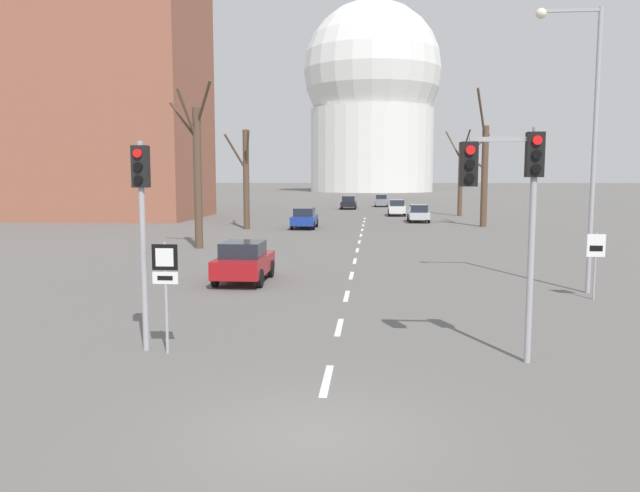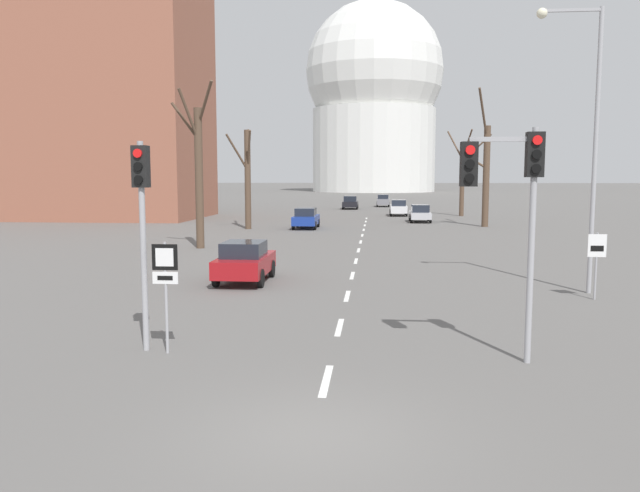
# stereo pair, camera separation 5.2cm
# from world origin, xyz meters

# --- Properties ---
(ground_plane) EXTENTS (800.00, 800.00, 0.00)m
(ground_plane) POSITION_xyz_m (0.00, 0.00, 0.00)
(ground_plane) COLOR #5E5B59
(lane_stripe_0) EXTENTS (0.16, 2.00, 0.01)m
(lane_stripe_0) POSITION_xyz_m (0.00, 2.69, 0.00)
(lane_stripe_0) COLOR silver
(lane_stripe_0) RESTS_ON ground_plane
(lane_stripe_1) EXTENTS (0.16, 2.00, 0.01)m
(lane_stripe_1) POSITION_xyz_m (0.00, 7.19, 0.00)
(lane_stripe_1) COLOR silver
(lane_stripe_1) RESTS_ON ground_plane
(lane_stripe_2) EXTENTS (0.16, 2.00, 0.01)m
(lane_stripe_2) POSITION_xyz_m (0.00, 11.69, 0.00)
(lane_stripe_2) COLOR silver
(lane_stripe_2) RESTS_ON ground_plane
(lane_stripe_3) EXTENTS (0.16, 2.00, 0.01)m
(lane_stripe_3) POSITION_xyz_m (0.00, 16.19, 0.00)
(lane_stripe_3) COLOR silver
(lane_stripe_3) RESTS_ON ground_plane
(lane_stripe_4) EXTENTS (0.16, 2.00, 0.01)m
(lane_stripe_4) POSITION_xyz_m (0.00, 20.69, 0.00)
(lane_stripe_4) COLOR silver
(lane_stripe_4) RESTS_ON ground_plane
(lane_stripe_5) EXTENTS (0.16, 2.00, 0.01)m
(lane_stripe_5) POSITION_xyz_m (0.00, 25.19, 0.00)
(lane_stripe_5) COLOR silver
(lane_stripe_5) RESTS_ON ground_plane
(lane_stripe_6) EXTENTS (0.16, 2.00, 0.01)m
(lane_stripe_6) POSITION_xyz_m (0.00, 29.69, 0.00)
(lane_stripe_6) COLOR silver
(lane_stripe_6) RESTS_ON ground_plane
(lane_stripe_7) EXTENTS (0.16, 2.00, 0.01)m
(lane_stripe_7) POSITION_xyz_m (0.00, 34.19, 0.00)
(lane_stripe_7) COLOR silver
(lane_stripe_7) RESTS_ON ground_plane
(lane_stripe_8) EXTENTS (0.16, 2.00, 0.01)m
(lane_stripe_8) POSITION_xyz_m (0.00, 38.69, 0.00)
(lane_stripe_8) COLOR silver
(lane_stripe_8) RESTS_ON ground_plane
(lane_stripe_9) EXTENTS (0.16, 2.00, 0.01)m
(lane_stripe_9) POSITION_xyz_m (0.00, 43.19, 0.00)
(lane_stripe_9) COLOR silver
(lane_stripe_9) RESTS_ON ground_plane
(lane_stripe_10) EXTENTS (0.16, 2.00, 0.01)m
(lane_stripe_10) POSITION_xyz_m (0.00, 47.69, 0.00)
(lane_stripe_10) COLOR silver
(lane_stripe_10) RESTS_ON ground_plane
(lane_stripe_11) EXTENTS (0.16, 2.00, 0.01)m
(lane_stripe_11) POSITION_xyz_m (0.00, 52.19, 0.00)
(lane_stripe_11) COLOR silver
(lane_stripe_11) RESTS_ON ground_plane
(traffic_signal_near_left) EXTENTS (0.36, 0.34, 4.91)m
(traffic_signal_near_left) POSITION_xyz_m (-4.44, 4.53, 3.43)
(traffic_signal_near_left) COLOR #9E9EA3
(traffic_signal_near_left) RESTS_ON ground_plane
(traffic_signal_near_right) EXTENTS (1.74, 0.34, 5.15)m
(traffic_signal_near_right) POSITION_xyz_m (3.87, 4.32, 3.90)
(traffic_signal_near_right) COLOR #9E9EA3
(traffic_signal_near_right) RESTS_ON ground_plane
(route_sign_post) EXTENTS (0.60, 0.08, 2.61)m
(route_sign_post) POSITION_xyz_m (-3.85, 4.31, 1.79)
(route_sign_post) COLOR #9E9EA3
(route_sign_post) RESTS_ON ground_plane
(speed_limit_sign) EXTENTS (0.60, 0.08, 2.26)m
(speed_limit_sign) POSITION_xyz_m (8.29, 11.82, 1.52)
(speed_limit_sign) COLOR #9E9EA3
(speed_limit_sign) RESTS_ON ground_plane
(street_lamp_right) EXTENTS (2.23, 0.36, 9.81)m
(street_lamp_right) POSITION_xyz_m (8.15, 13.04, 5.90)
(street_lamp_right) COLOR #9E9EA3
(street_lamp_right) RESTS_ON ground_plane
(sedan_near_left) EXTENTS (1.87, 4.14, 1.59)m
(sedan_near_left) POSITION_xyz_m (4.91, 47.45, 0.80)
(sedan_near_left) COLOR #B7B7BC
(sedan_near_left) RESTS_ON ground_plane
(sedan_near_right) EXTENTS (1.88, 4.37, 1.64)m
(sedan_near_right) POSITION_xyz_m (-4.60, 39.60, 0.83)
(sedan_near_right) COLOR navy
(sedan_near_right) RESTS_ON ground_plane
(sedan_mid_centre) EXTENTS (1.87, 3.97, 1.60)m
(sedan_mid_centre) POSITION_xyz_m (-4.12, 14.22, 0.82)
(sedan_mid_centre) COLOR maroon
(sedan_mid_centre) RESTS_ON ground_plane
(sedan_far_left) EXTENTS (1.76, 3.88, 1.67)m
(sedan_far_left) POSITION_xyz_m (1.84, 76.53, 0.84)
(sedan_far_left) COLOR slate
(sedan_far_left) RESTS_ON ground_plane
(sedan_far_right) EXTENTS (1.78, 4.24, 1.68)m
(sedan_far_right) POSITION_xyz_m (3.27, 56.57, 0.86)
(sedan_far_right) COLOR silver
(sedan_far_right) RESTS_ON ground_plane
(sedan_distant_centre) EXTENTS (1.96, 4.59, 1.67)m
(sedan_distant_centre) POSITION_xyz_m (-2.35, 69.89, 0.83)
(sedan_distant_centre) COLOR black
(sedan_distant_centre) RESTS_ON ground_plane
(bare_tree_left_near) EXTENTS (2.06, 4.51, 7.99)m
(bare_tree_left_near) POSITION_xyz_m (-9.11, 38.77, 4.20)
(bare_tree_left_near) COLOR brown
(bare_tree_left_near) RESTS_ON ground_plane
(bare_tree_right_near) EXTENTS (2.81, 6.13, 10.96)m
(bare_tree_right_near) POSITION_xyz_m (9.82, 42.71, 4.57)
(bare_tree_right_near) COLOR brown
(bare_tree_right_near) RESTS_ON ground_plane
(bare_tree_left_far) EXTENTS (2.78, 1.78, 9.30)m
(bare_tree_left_far) POSITION_xyz_m (-9.13, 25.37, 4.40)
(bare_tree_left_far) COLOR brown
(bare_tree_left_far) RESTS_ON ground_plane
(bare_tree_right_far) EXTENTS (4.18, 4.30, 8.97)m
(bare_tree_right_far) POSITION_xyz_m (9.88, 56.77, 4.35)
(bare_tree_right_far) COLOR brown
(bare_tree_right_far) RESTS_ON ground_plane
(capitol_dome) EXTENTS (37.33, 37.33, 52.73)m
(capitol_dome) POSITION_xyz_m (0.00, 164.76, 25.68)
(capitol_dome) COLOR silver
(capitol_dome) RESTS_ON ground_plane
(apartment_block_left) EXTENTS (18.00, 14.00, 29.15)m
(apartment_block_left) POSITION_xyz_m (-25.45, 50.99, 14.58)
(apartment_block_left) COLOR #935642
(apartment_block_left) RESTS_ON ground_plane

